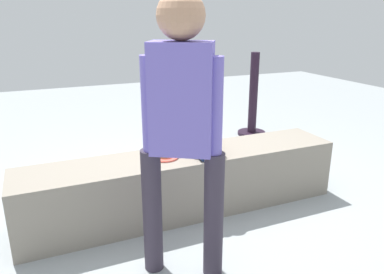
{
  "coord_description": "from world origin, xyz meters",
  "views": [
    {
      "loc": [
        -1.01,
        -2.49,
        1.5
      ],
      "look_at": [
        -0.08,
        -0.33,
        0.73
      ],
      "focal_mm": 34.85,
      "sensor_mm": 36.0,
      "label": 1
    }
  ],
  "objects_px": {
    "handbag_brown_canvas": "(218,166)",
    "gift_bag": "(183,169)",
    "child_seated": "(200,125)",
    "cake_box_white": "(72,175)",
    "adult_standing": "(182,117)",
    "party_cup_red": "(130,159)",
    "water_bottle_near_gift": "(176,161)",
    "handbag_black_leather": "(203,141)",
    "cake_plate": "(164,155)"
  },
  "relations": [
    {
      "from": "child_seated",
      "to": "gift_bag",
      "type": "height_order",
      "value": "child_seated"
    },
    {
      "from": "child_seated",
      "to": "adult_standing",
      "type": "bearing_deg",
      "value": -121.58
    },
    {
      "from": "party_cup_red",
      "to": "water_bottle_near_gift",
      "type": "bearing_deg",
      "value": -41.35
    },
    {
      "from": "water_bottle_near_gift",
      "to": "party_cup_red",
      "type": "xyz_separation_m",
      "value": [
        -0.39,
        0.34,
        -0.05
      ]
    },
    {
      "from": "cake_box_white",
      "to": "adult_standing",
      "type": "bearing_deg",
      "value": -73.48
    },
    {
      "from": "gift_bag",
      "to": "handbag_brown_canvas",
      "type": "xyz_separation_m",
      "value": [
        0.36,
        -0.01,
        -0.02
      ]
    },
    {
      "from": "handbag_black_leather",
      "to": "handbag_brown_canvas",
      "type": "xyz_separation_m",
      "value": [
        -0.19,
        -0.77,
        0.02
      ]
    },
    {
      "from": "child_seated",
      "to": "handbag_brown_canvas",
      "type": "xyz_separation_m",
      "value": [
        0.39,
        0.44,
        -0.57
      ]
    },
    {
      "from": "child_seated",
      "to": "cake_plate",
      "type": "relative_size",
      "value": 2.16
    },
    {
      "from": "cake_box_white",
      "to": "handbag_black_leather",
      "type": "bearing_deg",
      "value": 11.24
    },
    {
      "from": "child_seated",
      "to": "adult_standing",
      "type": "xyz_separation_m",
      "value": [
        -0.43,
        -0.7,
        0.29
      ]
    },
    {
      "from": "water_bottle_near_gift",
      "to": "handbag_black_leather",
      "type": "relative_size",
      "value": 0.75
    },
    {
      "from": "water_bottle_near_gift",
      "to": "cake_plate",
      "type": "bearing_deg",
      "value": -116.21
    },
    {
      "from": "party_cup_red",
      "to": "cake_plate",
      "type": "bearing_deg",
      "value": -90.04
    },
    {
      "from": "cake_plate",
      "to": "gift_bag",
      "type": "distance_m",
      "value": 0.68
    },
    {
      "from": "adult_standing",
      "to": "gift_bag",
      "type": "height_order",
      "value": "adult_standing"
    },
    {
      "from": "child_seated",
      "to": "party_cup_red",
      "type": "bearing_deg",
      "value": 105.36
    },
    {
      "from": "gift_bag",
      "to": "party_cup_red",
      "type": "distance_m",
      "value": 0.74
    },
    {
      "from": "handbag_brown_canvas",
      "to": "gift_bag",
      "type": "bearing_deg",
      "value": 178.17
    },
    {
      "from": "child_seated",
      "to": "cake_box_white",
      "type": "xyz_separation_m",
      "value": [
        -0.91,
        0.92,
        -0.63
      ]
    },
    {
      "from": "cake_plate",
      "to": "party_cup_red",
      "type": "height_order",
      "value": "cake_plate"
    },
    {
      "from": "water_bottle_near_gift",
      "to": "handbag_brown_canvas",
      "type": "bearing_deg",
      "value": -46.03
    },
    {
      "from": "water_bottle_near_gift",
      "to": "handbag_brown_canvas",
      "type": "distance_m",
      "value": 0.45
    },
    {
      "from": "adult_standing",
      "to": "handbag_black_leather",
      "type": "relative_size",
      "value": 5.36
    },
    {
      "from": "water_bottle_near_gift",
      "to": "handbag_brown_canvas",
      "type": "relative_size",
      "value": 0.67
    },
    {
      "from": "child_seated",
      "to": "water_bottle_near_gift",
      "type": "bearing_deg",
      "value": 83.98
    },
    {
      "from": "handbag_brown_canvas",
      "to": "party_cup_red",
      "type": "bearing_deg",
      "value": 136.46
    },
    {
      "from": "cake_plate",
      "to": "water_bottle_near_gift",
      "type": "relative_size",
      "value": 0.98
    },
    {
      "from": "adult_standing",
      "to": "handbag_brown_canvas",
      "type": "relative_size",
      "value": 4.78
    },
    {
      "from": "cake_plate",
      "to": "handbag_black_leather",
      "type": "distance_m",
      "value": 1.57
    },
    {
      "from": "cake_plate",
      "to": "party_cup_red",
      "type": "xyz_separation_m",
      "value": [
        0.0,
        1.12,
        -0.45
      ]
    },
    {
      "from": "cake_plate",
      "to": "handbag_brown_canvas",
      "type": "bearing_deg",
      "value": 33.36
    },
    {
      "from": "child_seated",
      "to": "cake_box_white",
      "type": "bearing_deg",
      "value": 134.87
    },
    {
      "from": "cake_plate",
      "to": "party_cup_red",
      "type": "bearing_deg",
      "value": 89.96
    },
    {
      "from": "cake_plate",
      "to": "cake_box_white",
      "type": "relative_size",
      "value": 0.73
    },
    {
      "from": "adult_standing",
      "to": "cake_box_white",
      "type": "height_order",
      "value": "adult_standing"
    },
    {
      "from": "gift_bag",
      "to": "party_cup_red",
      "type": "relative_size",
      "value": 2.84
    },
    {
      "from": "gift_bag",
      "to": "adult_standing",
      "type": "bearing_deg",
      "value": -111.97
    },
    {
      "from": "adult_standing",
      "to": "cake_box_white",
      "type": "relative_size",
      "value": 5.27
    },
    {
      "from": "party_cup_red",
      "to": "cake_box_white",
      "type": "distance_m",
      "value": 0.64
    },
    {
      "from": "gift_bag",
      "to": "cake_box_white",
      "type": "xyz_separation_m",
      "value": [
        -0.95,
        0.46,
        -0.08
      ]
    },
    {
      "from": "cake_plate",
      "to": "gift_bag",
      "type": "xyz_separation_m",
      "value": [
        0.34,
        0.47,
        -0.36
      ]
    },
    {
      "from": "water_bottle_near_gift",
      "to": "party_cup_red",
      "type": "distance_m",
      "value": 0.52
    },
    {
      "from": "cake_plate",
      "to": "handbag_brown_canvas",
      "type": "distance_m",
      "value": 0.92
    },
    {
      "from": "party_cup_red",
      "to": "handbag_brown_canvas",
      "type": "xyz_separation_m",
      "value": [
        0.7,
        -0.66,
        0.07
      ]
    },
    {
      "from": "gift_bag",
      "to": "handbag_black_leather",
      "type": "bearing_deg",
      "value": 54.07
    },
    {
      "from": "handbag_black_leather",
      "to": "water_bottle_near_gift",
      "type": "bearing_deg",
      "value": -138.5
    },
    {
      "from": "handbag_brown_canvas",
      "to": "cake_plate",
      "type": "bearing_deg",
      "value": -146.64
    },
    {
      "from": "cake_box_white",
      "to": "handbag_black_leather",
      "type": "relative_size",
      "value": 1.02
    },
    {
      "from": "cake_plate",
      "to": "handbag_brown_canvas",
      "type": "height_order",
      "value": "cake_plate"
    }
  ]
}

